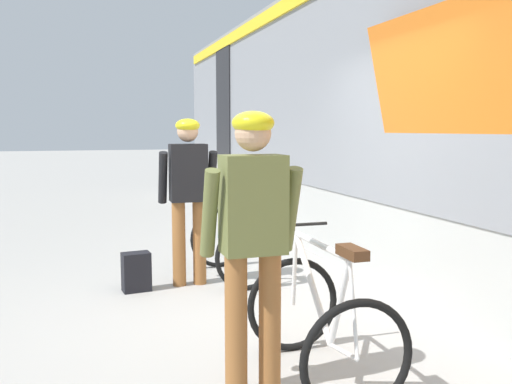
# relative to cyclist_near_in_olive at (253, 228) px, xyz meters

# --- Properties ---
(ground_plane) EXTENTS (80.00, 80.00, 0.00)m
(ground_plane) POSITION_rel_cyclist_near_in_olive_xyz_m (0.36, 1.48, -1.05)
(ground_plane) COLOR #A09E99
(cyclist_near_in_olive) EXTENTS (0.61, 0.31, 1.76)m
(cyclist_near_in_olive) POSITION_rel_cyclist_near_in_olive_xyz_m (0.00, 0.00, 0.00)
(cyclist_near_in_olive) COLOR #935B2D
(cyclist_near_in_olive) RESTS_ON ground
(cyclist_far_in_dark) EXTENTS (0.62, 0.32, 1.76)m
(cyclist_far_in_dark) POSITION_rel_cyclist_near_in_olive_xyz_m (0.08, 2.52, 0.00)
(cyclist_far_in_dark) COLOR #935B2D
(cyclist_far_in_dark) RESTS_ON ground
(bicycle_near_white) EXTENTS (0.72, 1.08, 0.99)m
(bicycle_near_white) POSITION_rel_cyclist_near_in_olive_xyz_m (0.48, 0.03, -0.65)
(bicycle_near_white) COLOR black
(bicycle_near_white) RESTS_ON ground
(bicycle_far_teal) EXTENTS (0.76, 1.10, 0.99)m
(bicycle_far_teal) POSITION_rel_cyclist_near_in_olive_xyz_m (0.59, 2.63, -0.65)
(bicycle_far_teal) COLOR black
(bicycle_far_teal) RESTS_ON ground
(backpack_on_platform) EXTENTS (0.30, 0.21, 0.40)m
(backpack_on_platform) POSITION_rel_cyclist_near_in_olive_xyz_m (-0.48, 2.45, -0.85)
(backpack_on_platform) COLOR black
(backpack_on_platform) RESTS_ON ground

